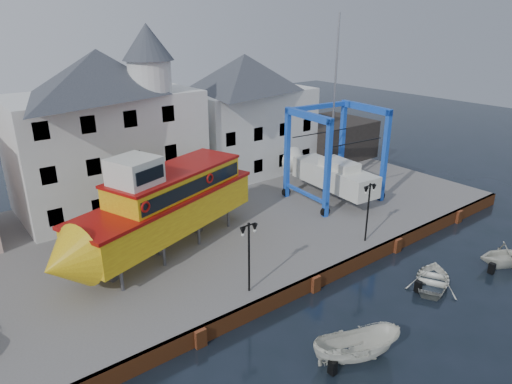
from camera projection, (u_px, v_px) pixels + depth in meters
ground at (314, 291)px, 27.38m from camera, size 140.00×140.00×0.00m
hardstanding at (214, 222)px, 35.31m from camera, size 44.00×22.00×1.00m
quay_wall at (313, 283)px, 27.28m from camera, size 44.00×0.47×1.00m
building_white_main at (107, 127)px, 35.51m from camera, size 14.00×8.30×14.00m
building_white_right at (245, 114)px, 44.18m from camera, size 12.00×8.00×11.20m
shed_dark at (330, 138)px, 49.73m from camera, size 8.00×7.00×4.00m
lamp_post_left at (249, 240)px, 24.48m from camera, size 1.12×0.32×4.20m
lamp_post_right at (369, 198)px, 30.21m from camera, size 1.12×0.32×4.20m
tour_boat at (156, 207)px, 28.56m from camera, size 15.99×8.65×6.81m
travel_lift at (327, 168)px, 38.53m from camera, size 7.31×9.92×14.72m
motorboat_a at (355, 359)px, 21.88m from camera, size 4.69×3.30×1.70m
motorboat_b at (432, 283)px, 28.13m from camera, size 5.05×4.55×0.86m
motorboat_c at (503, 266)px, 30.10m from camera, size 4.57×4.37×1.87m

